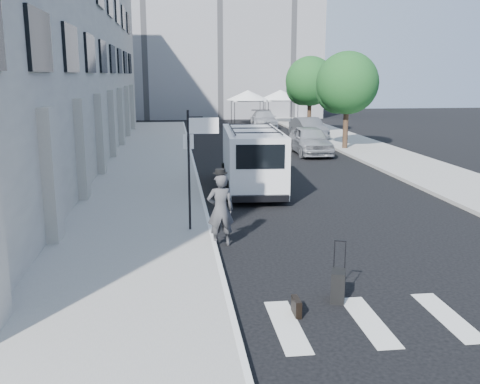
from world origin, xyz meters
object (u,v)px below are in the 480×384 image
object	(u,v)px
briefcase	(296,307)
cargo_van	(252,159)
parked_car_b	(308,128)
businessman	(221,210)
parked_car_a	(310,140)
parked_car_c	(264,119)
suitcase	(338,286)

from	to	relation	value
briefcase	cargo_van	size ratio (longest dim) A/B	0.07
parked_car_b	businessman	bearing A→B (deg)	-114.11
parked_car_a	parked_car_c	world-z (taller)	parked_car_a
businessman	suitcase	xyz separation A→B (m)	(2.09, -4.00, -0.68)
cargo_van	parked_car_b	world-z (taller)	cargo_van
parked_car_a	briefcase	bearing A→B (deg)	-103.95
briefcase	businessman	bearing A→B (deg)	103.27
suitcase	parked_car_c	bearing A→B (deg)	102.64
briefcase	parked_car_a	distance (m)	21.87
briefcase	parked_car_c	xyz separation A→B (m)	(5.71, 37.41, 0.58)
cargo_van	parked_car_b	size ratio (longest dim) A/B	1.41
briefcase	parked_car_c	bearing A→B (deg)	81.18
parked_car_c	businessman	bearing A→B (deg)	-98.20
suitcase	parked_car_b	bearing A→B (deg)	96.84
briefcase	suitcase	xyz separation A→B (m)	(1.01, 0.55, 0.16)
parked_car_c	parked_car_b	bearing A→B (deg)	-75.02
suitcase	parked_car_a	distance (m)	21.09
businessman	parked_car_b	xyz separation A→B (m)	(8.60, 24.01, -0.24)
businessman	cargo_van	xyz separation A→B (m)	(1.94, 7.24, 0.25)
parked_car_b	parked_car_a	bearing A→B (deg)	-107.97
parked_car_b	parked_car_c	world-z (taller)	parked_car_b
parked_car_a	parked_car_b	bearing A→B (deg)	77.64
parked_car_a	parked_car_c	distance (m)	16.31
briefcase	parked_car_b	xyz separation A→B (m)	(7.51, 28.56, 0.61)
cargo_van	parked_car_a	bearing A→B (deg)	65.53
parked_car_c	parked_car_a	bearing A→B (deg)	-86.52
businessman	parked_car_c	size ratio (longest dim) A/B	0.39
suitcase	cargo_van	xyz separation A→B (m)	(-0.15, 11.23, 0.93)
suitcase	parked_car_a	world-z (taller)	parked_car_a
cargo_van	parked_car_a	size ratio (longest dim) A/B	1.36
parked_car_a	parked_car_b	world-z (taller)	parked_car_a
briefcase	suitcase	bearing A→B (deg)	28.33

